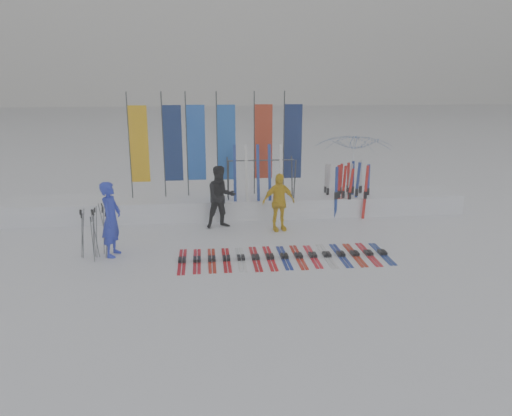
{
  "coord_description": "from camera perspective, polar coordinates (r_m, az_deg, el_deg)",
  "views": [
    {
      "loc": [
        -1.11,
        -10.56,
        4.29
      ],
      "look_at": [
        0.2,
        1.6,
        1.0
      ],
      "focal_mm": 35.0,
      "sensor_mm": 36.0,
      "label": 1
    }
  ],
  "objects": [
    {
      "name": "person_blue",
      "position": [
        12.47,
        -16.22,
        -1.24
      ],
      "size": [
        0.57,
        0.75,
        1.84
      ],
      "primitive_type": "imported",
      "rotation": [
        0.0,
        0.0,
        1.36
      ],
      "color": "#2132C2",
      "rests_on": "ground"
    },
    {
      "name": "snow_bank",
      "position": [
        15.71,
        -1.9,
        0.34
      ],
      "size": [
        14.0,
        1.6,
        0.6
      ],
      "primitive_type": "cube",
      "color": "white",
      "rests_on": "ground"
    },
    {
      "name": "ground",
      "position": [
        11.45,
        -0.14,
        -6.95
      ],
      "size": [
        120.0,
        120.0,
        0.0
      ],
      "primitive_type": "plane",
      "color": "white",
      "rests_on": "ground"
    },
    {
      "name": "ski_row",
      "position": [
        12.1,
        3.23,
        -5.55
      ],
      "size": [
        5.06,
        1.68,
        0.07
      ],
      "color": "red",
      "rests_on": "ground"
    },
    {
      "name": "pole_cluster",
      "position": [
        12.6,
        -17.8,
        -2.74
      ],
      "size": [
        0.74,
        0.96,
        1.26
      ],
      "color": "#595B60",
      "rests_on": "ground"
    },
    {
      "name": "upright_skis",
      "position": [
        15.81,
        10.4,
        2.09
      ],
      "size": [
        1.35,
        1.12,
        1.69
      ],
      "color": "silver",
      "rests_on": "ground"
    },
    {
      "name": "person_black",
      "position": [
        14.27,
        -4.04,
        1.26
      ],
      "size": [
        1.01,
        0.87,
        1.79
      ],
      "primitive_type": "imported",
      "rotation": [
        0.0,
        0.0,
        0.25
      ],
      "color": "black",
      "rests_on": "ground"
    },
    {
      "name": "tent_canopy",
      "position": [
        17.32,
        10.98,
        4.5
      ],
      "size": [
        3.37,
        3.4,
        2.4
      ],
      "primitive_type": "imported",
      "rotation": [
        0.0,
        0.0,
        -0.35
      ],
      "color": "white",
      "rests_on": "ground"
    },
    {
      "name": "feather_flags",
      "position": [
        15.47,
        -4.72,
        7.41
      ],
      "size": [
        5.29,
        0.19,
        3.2
      ],
      "color": "#383A3F",
      "rests_on": "ground"
    },
    {
      "name": "person_yellow",
      "position": [
        13.99,
        2.6,
        0.68
      ],
      "size": [
        1.02,
        0.6,
        1.64
      ],
      "primitive_type": "imported",
      "rotation": [
        0.0,
        0.0,
        0.22
      ],
      "color": "yellow",
      "rests_on": "ground"
    },
    {
      "name": "ski_rack",
      "position": [
        15.14,
        0.56,
        3.99
      ],
      "size": [
        2.04,
        0.8,
        1.23
      ],
      "color": "#383A3F",
      "rests_on": "ground"
    }
  ]
}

